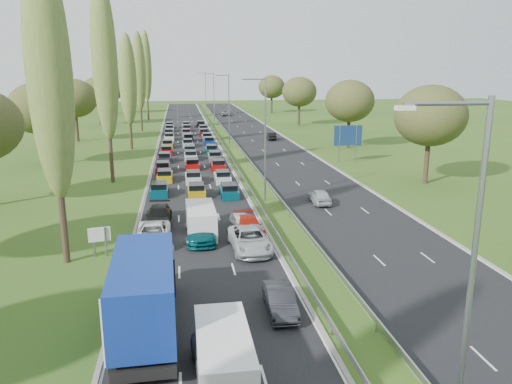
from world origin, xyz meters
TOP-DOWN VIEW (x-y plane):
  - ground at (4.50, 80.00)m, footprint 260.00×260.00m
  - near_carriageway at (-2.25, 82.50)m, footprint 10.50×215.00m
  - far_carriageway at (11.25, 82.50)m, footprint 10.50×215.00m
  - central_reservation at (4.50, 82.50)m, footprint 2.36×215.00m
  - lamp_columns at (4.50, 78.00)m, footprint 0.18×140.18m
  - poplar_row at (-11.50, 68.17)m, footprint 2.80×127.80m
  - woodland_left at (-22.00, 62.63)m, footprint 8.00×166.00m
  - woodland_right at (24.00, 66.67)m, footprint 8.00×153.00m
  - traffic_queue_fill at (-2.26, 77.37)m, footprint 9.02×69.17m
  - near_car_2 at (-5.90, 31.86)m, footprint 2.56×5.39m
  - near_car_3 at (-5.64, 36.58)m, footprint 2.19×5.22m
  - near_car_6 at (-2.28, 14.42)m, footprint 2.52×5.01m
  - near_car_7 at (-2.32, 32.09)m, footprint 2.34×5.42m
  - near_car_9 at (1.33, 19.75)m, footprint 1.57×4.18m
  - near_car_10 at (1.05, 29.37)m, footprint 2.89×5.80m
  - near_car_11 at (1.47, 32.81)m, footprint 2.23×4.89m
  - near_car_12 at (1.01, 33.59)m, footprint 1.88×4.23m
  - far_car_0 at (9.58, 41.17)m, footprint 1.80×4.15m
  - far_car_1 at (13.19, 86.58)m, footprint 1.71×4.22m
  - far_car_2 at (9.45, 137.76)m, footprint 2.95×5.66m
  - blue_lorry at (-5.56, 18.61)m, footprint 2.78×10.00m
  - white_van_front at (-2.19, 14.30)m, footprint 2.18×5.56m
  - white_van_rear at (-2.25, 33.76)m, footprint 2.18×5.55m
  - info_sign at (-9.40, 29.74)m, footprint 1.49×0.41m
  - direction_sign at (19.40, 61.91)m, footprint 4.00×0.16m

SIDE VIEW (x-z plane):
  - ground at x=4.50m, z-range 0.00..0.00m
  - near_carriageway at x=-2.25m, z-range -0.02..0.02m
  - far_carriageway at x=11.25m, z-range -0.02..0.02m
  - traffic_queue_fill at x=-2.26m, z-range 0.04..0.84m
  - central_reservation at x=4.50m, z-range 0.39..0.71m
  - far_car_1 at x=13.19m, z-range 0.02..1.38m
  - near_car_6 at x=-2.28m, z-range 0.02..1.38m
  - near_car_9 at x=1.33m, z-range 0.02..1.38m
  - near_car_11 at x=1.47m, z-range 0.02..1.41m
  - far_car_0 at x=9.58m, z-range 0.02..1.41m
  - near_car_12 at x=1.01m, z-range 0.02..1.43m
  - near_car_2 at x=-5.90m, z-range 0.02..1.51m
  - near_car_3 at x=-5.64m, z-range 0.02..1.53m
  - far_car_2 at x=9.45m, z-range 0.02..1.54m
  - near_car_7 at x=-2.32m, z-range 0.02..1.58m
  - near_car_10 at x=1.05m, z-range 0.02..1.60m
  - white_van_rear at x=-2.25m, z-range 0.03..2.26m
  - white_van_front at x=-2.19m, z-range 0.03..2.26m
  - info_sign at x=-9.40m, z-range 0.32..2.42m
  - blue_lorry at x=-5.56m, z-range 0.06..4.28m
  - direction_sign at x=19.40m, z-range 0.97..6.17m
  - lamp_columns at x=4.50m, z-range 0.00..12.00m
  - woodland_right at x=24.00m, z-range 2.13..13.23m
  - woodland_left at x=-22.00m, z-range 2.13..13.23m
  - poplar_row at x=-11.50m, z-range 1.17..23.61m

